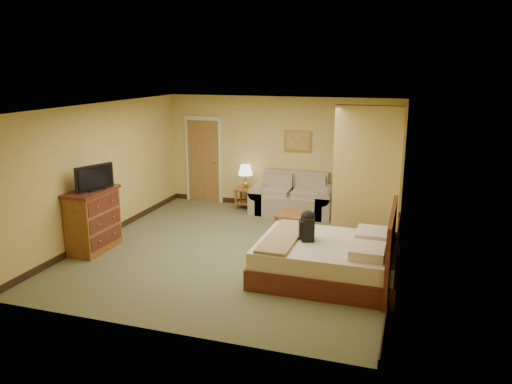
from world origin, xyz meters
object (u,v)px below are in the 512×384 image
at_px(loveseat, 292,201).
at_px(dresser, 93,220).
at_px(bed, 331,259).
at_px(coffee_table, 294,219).

xyz_separation_m(loveseat, dresser, (-2.86, -3.38, 0.27)).
relative_size(dresser, bed, 0.52).
bearing_deg(dresser, coffee_table, 32.21).
relative_size(coffee_table, bed, 0.32).
xyz_separation_m(coffee_table, bed, (1.06, -1.94, 0.03)).
relative_size(coffee_table, dresser, 0.61).
bearing_deg(bed, coffee_table, 118.73).
bearing_deg(loveseat, coffee_table, -74.88).
bearing_deg(dresser, bed, 1.25).
height_order(loveseat, coffee_table, loveseat).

